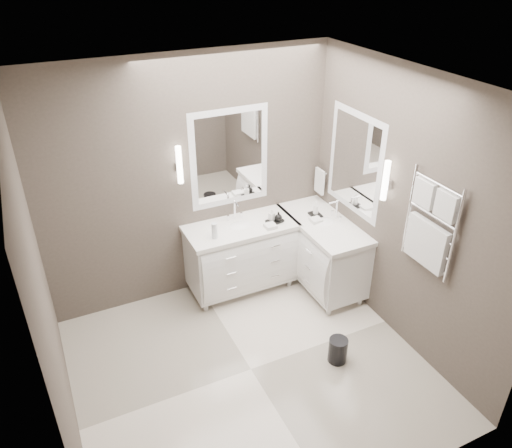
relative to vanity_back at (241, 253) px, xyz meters
name	(u,v)px	position (x,y,z in m)	size (l,w,h in m)	color
floor	(251,370)	(-0.45, -1.23, -0.49)	(3.20, 3.00, 0.01)	white
ceiling	(249,88)	(-0.45, -1.23, 2.22)	(3.20, 3.00, 0.01)	white
wall_back	(191,182)	(-0.45, 0.28, 0.86)	(3.20, 0.01, 2.70)	#4B433C
wall_front	(357,378)	(-0.45, -2.73, 0.86)	(3.20, 0.01, 2.70)	#4B433C
wall_left	(45,305)	(-2.06, -1.23, 0.86)	(0.01, 3.00, 2.70)	#4B433C
wall_right	(404,212)	(1.15, -1.23, 0.86)	(0.01, 3.00, 2.70)	#4B433C
vanity_back	(241,253)	(0.00, 0.00, 0.00)	(1.24, 0.59, 0.97)	white
vanity_right	(322,249)	(0.88, -0.33, 0.00)	(0.59, 1.24, 0.97)	white
mirror_back	(230,158)	(0.00, 0.26, 1.06)	(0.90, 0.02, 1.10)	white
mirror_right	(355,163)	(1.14, -0.43, 1.06)	(0.02, 0.90, 1.10)	white
sconce_back	(179,166)	(-0.58, 0.20, 1.11)	(0.06, 0.06, 0.40)	white
sconce_right	(385,181)	(1.08, -1.01, 1.11)	(0.06, 0.06, 0.40)	white
towel_bar_corner	(320,181)	(1.09, 0.13, 0.63)	(0.03, 0.22, 0.30)	white
towel_ladder	(429,229)	(1.10, -1.63, 0.91)	(0.06, 0.58, 0.90)	white
waste_bin	(338,350)	(0.37, -1.48, -0.36)	(0.19, 0.19, 0.26)	black
amenity_tray_back	(275,221)	(0.37, -0.10, 0.38)	(0.17, 0.13, 0.03)	black
amenity_tray_right	(315,215)	(0.86, -0.17, 0.38)	(0.12, 0.16, 0.02)	black
water_bottle	(214,231)	(-0.35, -0.13, 0.45)	(0.06, 0.06, 0.18)	silver
soap_bottle_a	(272,215)	(0.34, -0.08, 0.46)	(0.06, 0.06, 0.13)	white
soap_bottle_b	(278,216)	(0.40, -0.13, 0.44)	(0.08, 0.08, 0.11)	black
soap_bottle_c	(316,208)	(0.86, -0.17, 0.47)	(0.06, 0.06, 0.16)	white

